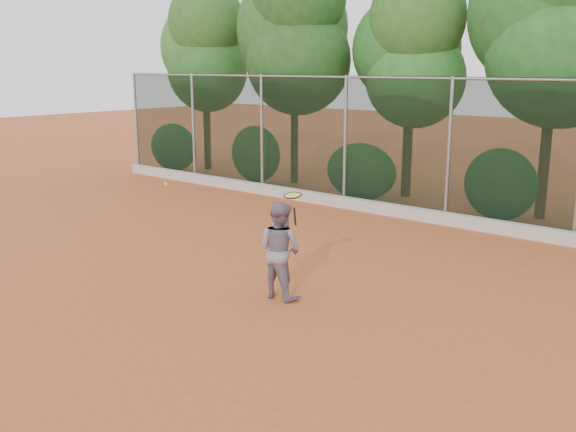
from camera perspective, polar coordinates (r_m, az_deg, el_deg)
The scene contains 7 objects.
ground at distance 10.55m, azimuth -3.51°, elevation -7.59°, with size 80.00×80.00×0.00m, color #B7562B.
concrete_curb at distance 15.94m, azimuth 13.50°, elevation -0.17°, with size 24.00×0.20×0.30m, color #BCB7AE.
tennis_player at distance 10.49m, azimuth -0.72°, elevation -3.04°, with size 0.78×0.61×1.61m, color slate.
chainlink_fence at distance 15.81m, azimuth 14.12°, elevation 5.98°, with size 24.09×0.09×3.50m.
foliage_backdrop at distance 17.73m, azimuth 15.85°, elevation 14.87°, with size 23.70×3.63×7.55m.
tennis_racket at distance 9.98m, azimuth 0.43°, elevation 1.62°, with size 0.34×0.34×0.54m.
tennis_ball_in_flight at distance 11.57m, azimuth -10.81°, elevation 2.81°, with size 0.07×0.07×0.07m.
Camera 1 is at (6.78, -7.16, 3.74)m, focal length 40.00 mm.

